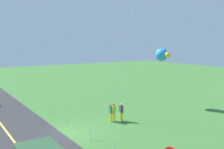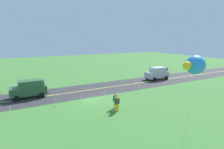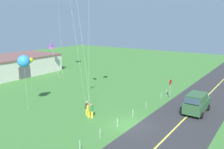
% 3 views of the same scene
% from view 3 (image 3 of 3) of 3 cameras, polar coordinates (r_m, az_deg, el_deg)
% --- Properties ---
extents(ground_plane, '(120.00, 120.00, 0.10)m').
position_cam_3_polar(ground_plane, '(24.38, 4.06, -11.95)').
color(ground_plane, '#3D7533').
extents(asphalt_road, '(120.00, 7.00, 0.00)m').
position_cam_3_polar(asphalt_road, '(22.80, 13.01, -13.93)').
color(asphalt_road, '#2D2D30').
rests_on(asphalt_road, ground).
extents(road_centre_stripe, '(120.00, 0.16, 0.00)m').
position_cam_3_polar(road_centre_stripe, '(22.80, 13.01, -13.92)').
color(road_centre_stripe, '#E5E04C').
rests_on(road_centre_stripe, asphalt_road).
extents(car_suv_foreground, '(4.40, 2.12, 2.24)m').
position_cam_3_polar(car_suv_foreground, '(28.56, 19.39, -6.35)').
color(car_suv_foreground, '#2D5633').
rests_on(car_suv_foreground, ground).
extents(stop_sign, '(0.76, 0.08, 2.56)m').
position_cam_3_polar(stop_sign, '(32.70, 13.64, -2.44)').
color(stop_sign, gray).
rests_on(stop_sign, ground).
extents(person_adult_near, '(0.58, 0.22, 1.60)m').
position_cam_3_polar(person_adult_near, '(25.71, -4.79, -8.43)').
color(person_adult_near, yellow).
rests_on(person_adult_near, ground).
extents(person_adult_companion, '(0.58, 0.22, 1.60)m').
position_cam_3_polar(person_adult_companion, '(26.50, -5.95, -7.81)').
color(person_adult_companion, yellow).
rests_on(person_adult_companion, ground).
extents(person_child_watcher, '(0.58, 0.22, 1.60)m').
position_cam_3_polar(person_child_watcher, '(25.88, -5.54, -8.30)').
color(person_child_watcher, yellow).
rests_on(person_child_watcher, ground).
extents(kite_green_far, '(1.61, 3.33, 5.82)m').
position_cam_3_polar(kite_green_far, '(46.93, -14.09, 6.42)').
color(kite_green_far, silver).
rests_on(kite_green_far, ground).
extents(kite_orange_near, '(1.90, 1.40, 6.32)m').
position_cam_3_polar(kite_orange_near, '(28.95, -20.05, 2.98)').
color(kite_orange_near, silver).
rests_on(kite_orange_near, ground).
extents(warehouse_distant, '(18.36, 10.20, 3.50)m').
position_cam_3_polar(warehouse_distant, '(49.81, -23.36, 1.89)').
color(warehouse_distant, beige).
rests_on(warehouse_distant, ground).
extents(fence_post_0, '(0.05, 0.05, 0.90)m').
position_cam_3_polar(fence_post_0, '(19.89, -7.60, -16.40)').
color(fence_post_0, silver).
rests_on(fence_post_0, ground).
extents(fence_post_1, '(0.05, 0.05, 0.90)m').
position_cam_3_polar(fence_post_1, '(21.66, -2.84, -13.76)').
color(fence_post_1, silver).
rests_on(fence_post_1, ground).
extents(fence_post_2, '(0.05, 0.05, 0.90)m').
position_cam_3_polar(fence_post_2, '(23.69, 1.26, -11.36)').
color(fence_post_2, silver).
rests_on(fence_post_2, ground).
extents(fence_post_3, '(0.05, 0.05, 0.90)m').
position_cam_3_polar(fence_post_3, '(26.07, 4.95, -9.11)').
color(fence_post_3, silver).
rests_on(fence_post_3, ground).
extents(fence_post_4, '(0.05, 0.05, 0.90)m').
position_cam_3_polar(fence_post_4, '(28.64, 8.05, -7.17)').
color(fence_post_4, silver).
rests_on(fence_post_4, ground).
extents(fence_post_5, '(0.05, 0.05, 0.90)m').
position_cam_3_polar(fence_post_5, '(32.43, 11.54, -4.95)').
color(fence_post_5, silver).
rests_on(fence_post_5, ground).
extents(fence_post_6, '(0.05, 0.05, 0.90)m').
position_cam_3_polar(fence_post_6, '(34.01, 12.72, -4.19)').
color(fence_post_6, silver).
rests_on(fence_post_6, ground).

